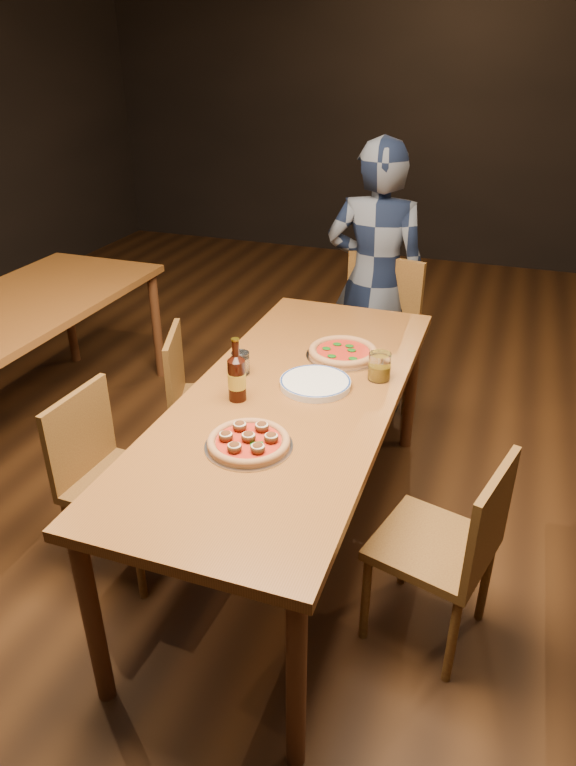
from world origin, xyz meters
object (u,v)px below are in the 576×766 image
(chair_main_nw, at_px, (122,482))
(chair_main_sw, at_px, (214,403))
(chair_end, at_px, (365,344))
(amber_glass, at_px, (379,366))
(pizza_meatball, at_px, (249,441))
(plate_stack, at_px, (315,383))
(beer_bottle, at_px, (237,379))
(chair_main_e, at_px, (433,544))
(table_main, at_px, (292,409))
(table_left, at_px, (1,326))
(diner, at_px, (375,281))
(pizza_margherita, at_px, (343,352))
(water_glass, at_px, (241,363))

(chair_main_nw, relative_size, chair_main_sw, 1.00)
(chair_end, distance_m, amber_glass, 0.99)
(chair_main_sw, relative_size, pizza_meatball, 2.69)
(chair_main_nw, distance_m, amber_glass, 1.14)
(chair_main_nw, height_order, plate_stack, chair_main_nw)
(beer_bottle, bearing_deg, chair_main_e, -12.20)
(pizza_meatball, distance_m, beer_bottle, 0.34)
(chair_end, distance_m, beer_bottle, 1.31)
(table_main, height_order, beer_bottle, beer_bottle)
(chair_main_e, bearing_deg, chair_main_nw, -72.72)
(pizza_meatball, bearing_deg, chair_main_e, 10.19)
(chair_end, xyz_separation_m, amber_glass, (0.26, -0.90, 0.32))
(table_left, bearing_deg, amber_glass, -1.92)
(beer_bottle, relative_size, diner, 0.16)
(pizza_meatball, height_order, pizza_margherita, pizza_meatball)
(beer_bottle, bearing_deg, water_glass, 110.06)
(chair_main_e, distance_m, plate_stack, 0.76)
(chair_main_sw, bearing_deg, chair_end, -57.05)
(table_left, distance_m, chair_main_sw, 1.20)
(table_left, height_order, diner, diner)
(table_main, bearing_deg, chair_main_e, -24.96)
(chair_main_nw, bearing_deg, plate_stack, -54.79)
(chair_main_nw, bearing_deg, chair_main_e, -84.72)
(pizza_meatball, xyz_separation_m, amber_glass, (0.31, 0.64, 0.04))
(beer_bottle, bearing_deg, table_main, 32.49)
(pizza_margherita, bearing_deg, beer_bottle, -119.16)
(chair_end, height_order, pizza_margherita, chair_end)
(diner, bearing_deg, pizza_meatball, 86.79)
(diner, bearing_deg, amber_glass, 101.77)
(chair_main_nw, height_order, amber_glass, amber_glass)
(plate_stack, bearing_deg, diner, 91.75)
(water_glass, relative_size, diner, 0.06)
(chair_end, bearing_deg, chair_main_nw, -100.44)
(pizza_meatball, bearing_deg, diner, 88.48)
(pizza_margherita, relative_size, water_glass, 3.42)
(chair_main_sw, xyz_separation_m, beer_bottle, (0.35, -0.48, 0.43))
(table_main, xyz_separation_m, pizza_meatball, (-0.02, -0.41, 0.09))
(table_left, height_order, chair_end, chair_end)
(plate_stack, height_order, water_glass, water_glass)
(beer_bottle, xyz_separation_m, water_glass, (-0.08, 0.21, -0.04))
(beer_bottle, xyz_separation_m, amber_glass, (0.48, 0.35, -0.03))
(table_main, xyz_separation_m, chair_main_nw, (-0.61, -0.34, -0.27))
(chair_main_e, distance_m, water_glass, 1.04)
(chair_main_e, height_order, beer_bottle, beer_bottle)
(table_main, relative_size, diner, 1.28)
(chair_end, relative_size, pizza_margherita, 3.01)
(table_main, height_order, diner, diner)
(amber_glass, bearing_deg, beer_bottle, -143.80)
(chair_end, bearing_deg, table_main, -78.75)
(chair_main_nw, relative_size, water_glass, 8.56)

